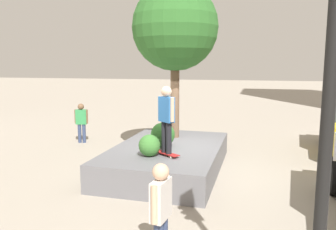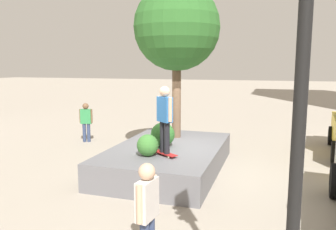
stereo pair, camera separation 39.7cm
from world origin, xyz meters
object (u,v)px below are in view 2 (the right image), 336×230
(skateboard, at_px, (165,153))
(bystander_watching, at_px, (86,120))
(planter_ledge, at_px, (168,158))
(traffic_light_corner, at_px, (303,37))
(skateboarder, at_px, (165,115))
(plaza_tree, at_px, (177,28))
(passerby_with_bag, at_px, (147,208))

(skateboard, relative_size, bystander_watching, 0.51)
(planter_ledge, relative_size, traffic_light_corner, 1.00)
(skateboard, relative_size, skateboarder, 0.46)
(planter_ledge, bearing_deg, bystander_watching, -120.27)
(plaza_tree, distance_m, traffic_light_corner, 7.79)
(plaza_tree, height_order, passerby_with_bag, plaza_tree)
(planter_ledge, xyz_separation_m, traffic_light_corner, (5.84, 3.06, 2.88))
(skateboard, bearing_deg, skateboarder, 180.00)
(planter_ledge, height_order, skateboarder, skateboarder)
(bystander_watching, bearing_deg, skateboard, 51.94)
(bystander_watching, distance_m, passerby_with_bag, 8.80)
(planter_ledge, distance_m, bystander_watching, 4.84)
(plaza_tree, relative_size, traffic_light_corner, 1.01)
(planter_ledge, height_order, bystander_watching, bystander_watching)
(plaza_tree, distance_m, skateboard, 4.06)
(traffic_light_corner, bearing_deg, skateboarder, -149.62)
(traffic_light_corner, bearing_deg, plaza_tree, -155.80)
(bystander_watching, height_order, passerby_with_bag, passerby_with_bag)
(plaza_tree, relative_size, passerby_with_bag, 2.98)
(planter_ledge, xyz_separation_m, skateboard, (1.01, 0.24, 0.41))
(plaza_tree, xyz_separation_m, skateboarder, (2.24, 0.35, -2.37))
(planter_ledge, relative_size, plaza_tree, 0.99)
(bystander_watching, bearing_deg, plaza_tree, 73.47)
(planter_ledge, height_order, plaza_tree, plaza_tree)
(plaza_tree, bearing_deg, traffic_light_corner, 24.20)
(planter_ledge, bearing_deg, skateboard, 13.17)
(skateboard, height_order, passerby_with_bag, passerby_with_bag)
(skateboard, xyz_separation_m, traffic_light_corner, (4.82, 2.83, 2.47))
(bystander_watching, xyz_separation_m, passerby_with_bag, (7.02, 5.31, 0.04))
(bystander_watching, bearing_deg, passerby_with_bag, 37.10)
(plaza_tree, bearing_deg, skateboarder, 8.79)
(plaza_tree, xyz_separation_m, traffic_light_corner, (7.06, 3.17, -0.90))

